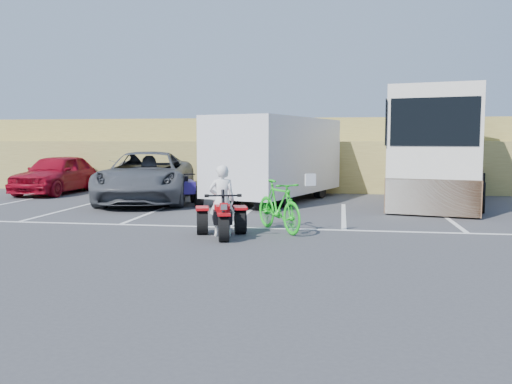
# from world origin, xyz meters

# --- Properties ---
(ground) EXTENTS (100.00, 100.00, 0.00)m
(ground) POSITION_xyz_m (0.00, 0.00, 0.00)
(ground) COLOR #3C3C3F
(ground) RESTS_ON ground
(parking_stripes) EXTENTS (28.00, 5.16, 0.01)m
(parking_stripes) POSITION_xyz_m (0.87, 4.07, 0.00)
(parking_stripes) COLOR white
(parking_stripes) RESTS_ON ground
(grass_embankment) EXTENTS (40.00, 8.50, 3.10)m
(grass_embankment) POSITION_xyz_m (0.00, 15.48, 1.42)
(grass_embankment) COLOR olive
(grass_embankment) RESTS_ON ground
(red_trike_atv) EXTENTS (1.47, 1.73, 0.96)m
(red_trike_atv) POSITION_xyz_m (0.15, 1.11, 0.00)
(red_trike_atv) COLOR #A6090E
(red_trike_atv) RESTS_ON ground
(rider) EXTENTS (0.64, 0.50, 1.53)m
(rider) POSITION_xyz_m (0.10, 1.25, 0.77)
(rider) COLOR white
(rider) RESTS_ON ground
(green_dirt_bike) EXTENTS (1.56, 1.89, 1.16)m
(green_dirt_bike) POSITION_xyz_m (1.24, 2.03, 0.58)
(green_dirt_bike) COLOR #14BF19
(green_dirt_bike) RESTS_ON ground
(grey_pickup) EXTENTS (3.92, 6.44, 1.67)m
(grey_pickup) POSITION_xyz_m (-3.80, 7.27, 0.83)
(grey_pickup) COLOR #45484D
(grey_pickup) RESTS_ON ground
(red_car) EXTENTS (1.93, 4.50, 1.52)m
(red_car) POSITION_xyz_m (-8.24, 9.43, 0.76)
(red_car) COLOR maroon
(red_car) RESTS_ON ground
(cargo_trailer) EXTENTS (4.21, 6.44, 2.79)m
(cargo_trailer) POSITION_xyz_m (0.44, 8.20, 1.51)
(cargo_trailer) COLOR silver
(cargo_trailer) RESTS_ON ground
(rv_motorhome) EXTENTS (4.74, 10.06, 3.51)m
(rv_motorhome) POSITION_xyz_m (6.16, 9.57, 1.52)
(rv_motorhome) COLOR silver
(rv_motorhome) RESTS_ON ground
(quad_atv_blue) EXTENTS (1.71, 1.93, 1.04)m
(quad_atv_blue) POSITION_xyz_m (-2.39, 6.56, 0.00)
(quad_atv_blue) COLOR navy
(quad_atv_blue) RESTS_ON ground
(quad_atv_green) EXTENTS (1.30, 1.70, 1.07)m
(quad_atv_green) POSITION_xyz_m (-0.20, 6.16, 0.00)
(quad_atv_green) COLOR #13541B
(quad_atv_green) RESTS_ON ground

